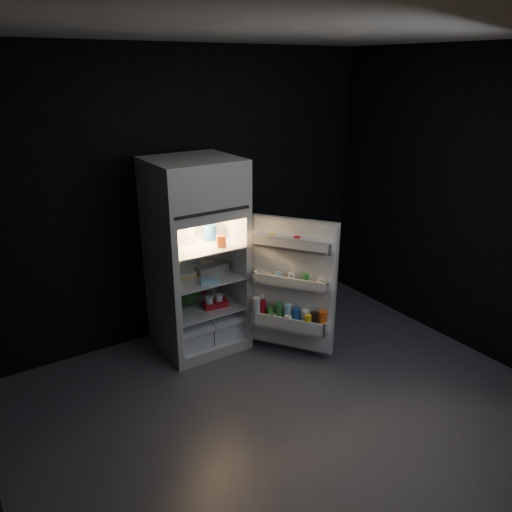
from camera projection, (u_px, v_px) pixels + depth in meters
floor at (289, 411)px, 3.86m from camera, size 4.00×3.40×0.00m
ceiling at (300, 30)px, 2.90m from camera, size 4.00×3.40×0.00m
wall_back at (186, 196)px, 4.72m from camera, size 4.00×0.00×2.70m
wall_right at (475, 206)px, 4.40m from camera, size 0.00×3.40×2.70m
refrigerator at (195, 249)px, 4.50m from camera, size 0.76×0.71×1.78m
fridge_door at (292, 289)px, 4.37m from camera, size 0.58×0.70×1.22m
milk_jug at (184, 230)px, 4.41m from camera, size 0.18×0.18×0.24m
mayo_jar at (210, 232)px, 4.52m from camera, size 0.12×0.12×0.14m
jam_jar at (210, 232)px, 4.55m from camera, size 0.11×0.11×0.13m
amber_bottle at (166, 233)px, 4.38m from camera, size 0.10×0.10×0.22m
small_carton at (221, 241)px, 4.35m from camera, size 0.09×0.08×0.10m
egg_carton at (212, 269)px, 4.59m from camera, size 0.31×0.14×0.07m
pie at (183, 272)px, 4.56m from camera, size 0.40×0.40×0.04m
flat_package at (210, 281)px, 4.36m from camera, size 0.18×0.13×0.04m
wrapped_pkg at (207, 264)px, 4.71m from camera, size 0.14×0.13×0.05m
produce_bag at (185, 295)px, 4.60m from camera, size 0.37×0.34×0.20m
yogurt_tray at (215, 304)px, 4.60m from camera, size 0.24×0.15×0.05m
small_can_red at (203, 289)px, 4.86m from camera, size 0.07×0.07×0.09m
small_can_silver at (212, 291)px, 4.82m from camera, size 0.08×0.08×0.09m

